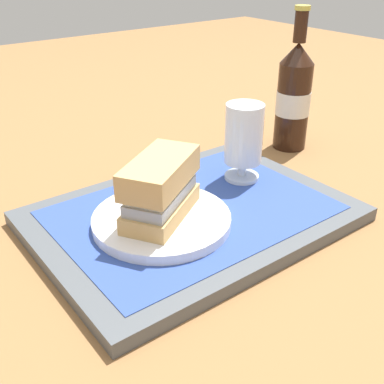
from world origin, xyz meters
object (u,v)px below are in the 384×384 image
(sandwich, at_px, (162,186))
(beer_bottle, at_px, (294,96))
(beer_glass, at_px, (244,138))
(plate, at_px, (162,220))

(sandwich, xyz_separation_m, beer_bottle, (0.38, 0.12, 0.03))
(sandwich, distance_m, beer_glass, 0.19)
(beer_bottle, bearing_deg, sandwich, -162.98)
(beer_glass, height_order, beer_bottle, beer_bottle)
(beer_glass, bearing_deg, sandwich, -168.21)
(beer_glass, bearing_deg, beer_bottle, 21.50)
(plate, xyz_separation_m, beer_bottle, (0.39, 0.12, 0.08))
(beer_bottle, bearing_deg, plate, -162.85)
(plate, bearing_deg, sandwich, 32.21)
(plate, distance_m, beer_glass, 0.20)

